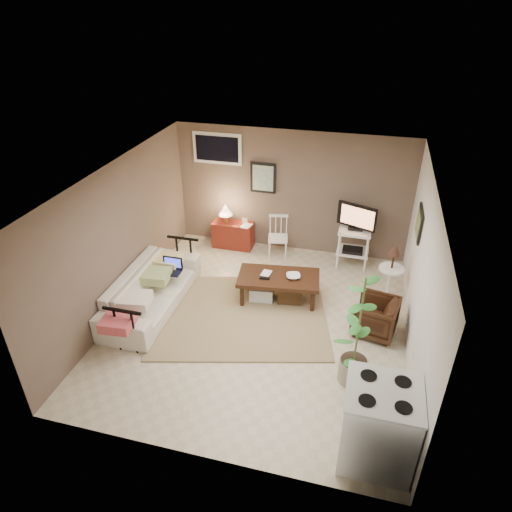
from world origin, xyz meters
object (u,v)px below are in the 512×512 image
(stove, at_px, (379,425))
(potted_plant, at_px, (359,328))
(spindle_chair, at_px, (278,238))
(side_table, at_px, (392,267))
(sofa, at_px, (151,284))
(coffee_table, at_px, (278,286))
(armchair, at_px, (375,315))
(red_console, at_px, (232,232))
(tv_stand, at_px, (355,234))

(stove, bearing_deg, potted_plant, 106.24)
(potted_plant, xyz_separation_m, stove, (0.33, -1.12, -0.38))
(spindle_chair, relative_size, side_table, 0.75)
(sofa, relative_size, stove, 2.15)
(coffee_table, relative_size, side_table, 1.29)
(armchair, distance_m, stove, 2.22)
(red_console, xyz_separation_m, armchair, (2.88, -2.03, -0.00))
(coffee_table, xyz_separation_m, spindle_chair, (-0.32, 1.47, 0.10))
(spindle_chair, bearing_deg, side_table, -26.07)
(coffee_table, xyz_separation_m, potted_plant, (1.36, -1.53, 0.61))
(sofa, distance_m, side_table, 3.92)
(spindle_chair, xyz_separation_m, side_table, (2.11, -1.03, 0.29))
(tv_stand, bearing_deg, stove, -82.18)
(stove, bearing_deg, spindle_chair, 115.95)
(red_console, bearing_deg, stove, -55.01)
(coffee_table, distance_m, spindle_chair, 1.51)
(sofa, xyz_separation_m, armchair, (3.56, 0.25, -0.12))
(side_table, distance_m, potted_plant, 2.03)
(coffee_table, distance_m, stove, 3.15)
(spindle_chair, relative_size, tv_stand, 0.66)
(potted_plant, distance_m, stove, 1.22)
(coffee_table, height_order, potted_plant, potted_plant)
(tv_stand, distance_m, stove, 4.16)
(red_console, distance_m, tv_stand, 2.43)
(sofa, xyz_separation_m, potted_plant, (3.32, -0.84, 0.46))
(red_console, bearing_deg, spindle_chair, -7.10)
(tv_stand, relative_size, armchair, 1.94)
(red_console, bearing_deg, sofa, -106.61)
(side_table, bearing_deg, tv_stand, 122.91)
(sofa, xyz_separation_m, red_console, (0.68, 2.28, -0.11))
(sofa, xyz_separation_m, stove, (3.65, -1.96, 0.08))
(red_console, relative_size, armchair, 1.45)
(sofa, relative_size, spindle_chair, 2.72)
(spindle_chair, distance_m, stove, 4.58)
(spindle_chair, height_order, stove, stove)
(coffee_table, height_order, armchair, armchair)
(spindle_chair, distance_m, tv_stand, 1.46)
(coffee_table, height_order, tv_stand, tv_stand)
(armchair, bearing_deg, tv_stand, -155.02)
(spindle_chair, bearing_deg, tv_stand, 0.07)
(tv_stand, distance_m, armchair, 2.00)
(potted_plant, bearing_deg, stove, -73.76)
(red_console, relative_size, spindle_chair, 1.14)
(coffee_table, relative_size, stove, 1.36)
(sofa, relative_size, red_console, 2.40)
(spindle_chair, height_order, potted_plant, potted_plant)
(red_console, relative_size, side_table, 0.85)
(sofa, relative_size, potted_plant, 1.33)
(red_console, height_order, stove, stove)
(coffee_table, xyz_separation_m, side_table, (1.79, 0.44, 0.39))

